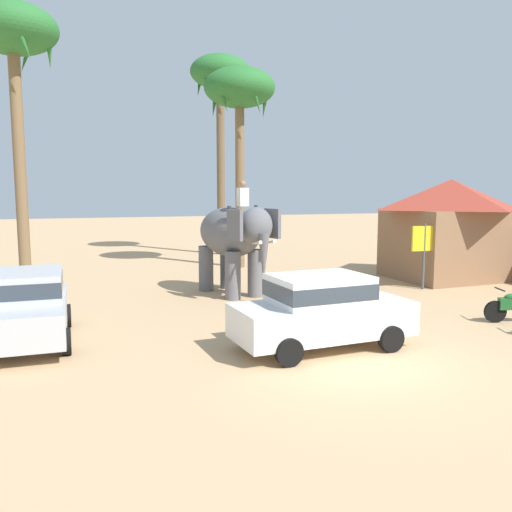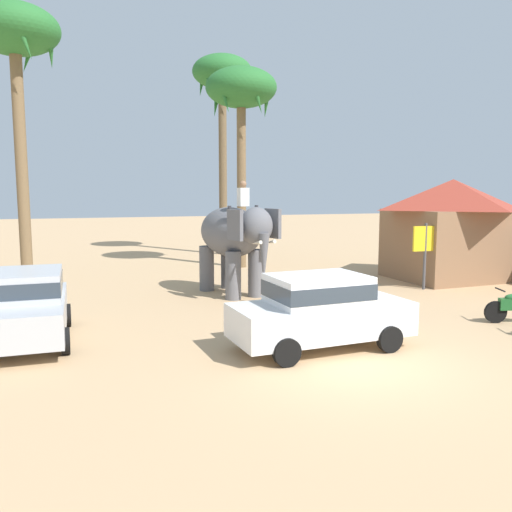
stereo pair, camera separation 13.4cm
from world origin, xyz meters
name	(u,v)px [view 2 (the right image)]	position (x,y,z in m)	size (l,w,h in m)	color
ground_plane	(357,365)	(0.00, 0.00, 0.00)	(120.00, 120.00, 0.00)	tan
car_sedan_foreground	(320,309)	(-0.26, 1.30, 0.93)	(4.23, 2.15, 1.70)	white
car_parked_far_side	(27,304)	(-6.65, 3.86, 0.93)	(1.95, 4.14, 1.70)	#B7BABF
elephant_with_mahout	(234,237)	(-0.49, 7.92, 1.99)	(2.46, 4.02, 3.88)	slate
palm_tree_behind_elephant	(241,94)	(1.53, 14.10, 7.82)	(3.20, 3.20, 9.01)	brown
palm_tree_near_hut	(222,80)	(1.91, 19.16, 9.38)	(3.20, 3.20, 10.74)	brown
palm_tree_left_of_road	(15,41)	(-7.49, 12.02, 8.89)	(3.20, 3.20, 10.19)	brown
roadside_hut	(451,226)	(8.72, 8.52, 2.12)	(5.24, 4.49, 4.00)	#8C6647
signboard_yellow	(425,243)	(6.30, 6.78, 1.69)	(1.00, 0.10, 2.40)	#4C4C51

